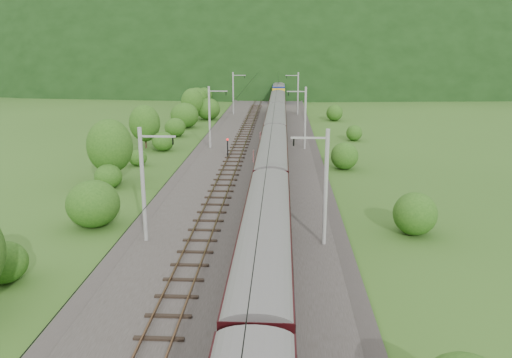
{
  "coord_description": "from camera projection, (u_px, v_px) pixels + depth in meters",
  "views": [
    {
      "loc": [
        3.2,
        -32.19,
        13.7
      ],
      "look_at": [
        1.1,
        8.25,
        2.6
      ],
      "focal_mm": 35.0,
      "sensor_mm": 36.0,
      "label": 1
    }
  ],
  "objects": [
    {
      "name": "signal",
      "position": [
        228.0,
        146.0,
        60.02
      ],
      "size": [
        0.25,
        0.25,
        2.29
      ],
      "color": "black",
      "rests_on": "railbed"
    },
    {
      "name": "hazard_post_near",
      "position": [
        254.0,
        156.0,
        57.68
      ],
      "size": [
        0.15,
        0.15,
        1.43
      ],
      "primitive_type": "cylinder",
      "color": "red",
      "rests_on": "railbed"
    },
    {
      "name": "mountain_main",
      "position": [
        277.0,
        67.0,
        285.2
      ],
      "size": [
        504.0,
        360.0,
        244.0
      ],
      "primitive_type": "ellipsoid",
      "color": "black",
      "rests_on": "ground"
    },
    {
      "name": "track_right",
      "position": [
        272.0,
        198.0,
        44.2
      ],
      "size": [
        2.4,
        220.0,
        0.27
      ],
      "color": "brown",
      "rests_on": "railbed"
    },
    {
      "name": "mountain_ridge",
      "position": [
        96.0,
        64.0,
        329.75
      ],
      "size": [
        336.0,
        280.0,
        132.0
      ],
      "primitive_type": "ellipsoid",
      "color": "black",
      "rests_on": "ground"
    },
    {
      "name": "catenary_left",
      "position": [
        210.0,
        116.0,
        64.73
      ],
      "size": [
        2.54,
        192.28,
        8.0
      ],
      "color": "gray",
      "rests_on": "railbed"
    },
    {
      "name": "vegetation_right",
      "position": [
        375.0,
        188.0,
        43.58
      ],
      "size": [
        6.99,
        103.39,
        3.2
      ],
      "color": "#224E14",
      "rests_on": "ground"
    },
    {
      "name": "vegetation_left",
      "position": [
        130.0,
        148.0,
        54.84
      ],
      "size": [
        13.0,
        146.85,
        6.77
      ],
      "color": "#224E14",
      "rests_on": "ground"
    },
    {
      "name": "overhead_wires",
      "position": [
        244.0,
        123.0,
        42.54
      ],
      "size": [
        4.83,
        198.0,
        0.03
      ],
      "color": "black",
      "rests_on": "ground"
    },
    {
      "name": "catenary_right",
      "position": [
        305.0,
        117.0,
        64.11
      ],
      "size": [
        2.54,
        192.28,
        8.0
      ],
      "color": "gray",
      "rests_on": "railbed"
    },
    {
      "name": "track_left",
      "position": [
        218.0,
        197.0,
        44.44
      ],
      "size": [
        2.4,
        220.0,
        0.27
      ],
      "color": "brown",
      "rests_on": "railbed"
    },
    {
      "name": "train",
      "position": [
        275.0,
        134.0,
        58.5
      ],
      "size": [
        2.84,
        134.99,
        4.94
      ],
      "color": "black",
      "rests_on": "ground"
    },
    {
      "name": "ground",
      "position": [
        234.0,
        246.0,
        34.79
      ],
      "size": [
        600.0,
        600.0,
        0.0
      ],
      "primitive_type": "plane",
      "color": "#2B4F18",
      "rests_on": "ground"
    },
    {
      "name": "railbed",
      "position": [
        245.0,
        200.0,
        44.38
      ],
      "size": [
        14.0,
        220.0,
        0.3
      ],
      "primitive_type": "cube",
      "color": "#38332D",
      "rests_on": "ground"
    },
    {
      "name": "hazard_post_far",
      "position": [
        260.0,
        137.0,
        68.89
      ],
      "size": [
        0.16,
        0.16,
        1.5
      ],
      "primitive_type": "cylinder",
      "color": "red",
      "rests_on": "railbed"
    }
  ]
}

